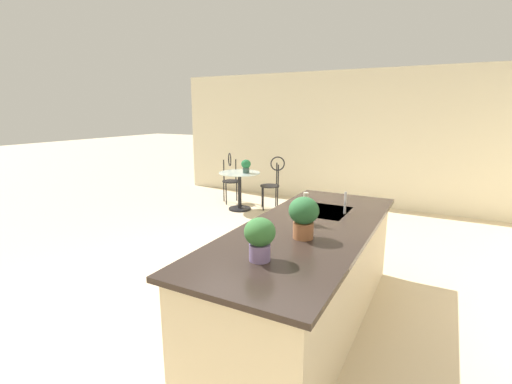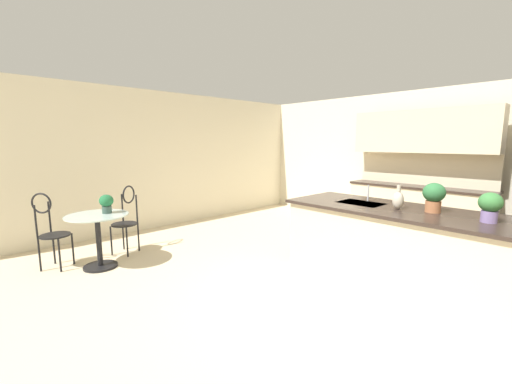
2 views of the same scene
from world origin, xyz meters
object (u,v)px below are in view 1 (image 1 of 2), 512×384
object	(u,v)px
chair_by_island	(273,180)
potted_plant_on_table	(246,165)
bistro_table	(240,187)
potted_plant_counter_far	(260,236)
vase_on_counter	(305,212)
potted_plant_counter_near	(304,215)
chair_near_window	(231,176)

from	to	relation	value
chair_by_island	potted_plant_on_table	size ratio (longest dim) A/B	4.02
bistro_table	potted_plant_counter_far	bearing A→B (deg)	32.50
bistro_table	potted_plant_on_table	distance (m)	0.46
potted_plant_on_table	vase_on_counter	xyz separation A→B (m)	(2.99, 2.32, 0.14)
bistro_table	vase_on_counter	world-z (taller)	vase_on_counter
potted_plant_counter_near	vase_on_counter	world-z (taller)	potted_plant_counter_near
chair_near_window	chair_by_island	xyz separation A→B (m)	(0.05, 1.01, 0.00)
chair_by_island	bistro_table	bearing A→B (deg)	-54.84
vase_on_counter	potted_plant_counter_near	bearing A→B (deg)	18.08
bistro_table	vase_on_counter	distance (m)	3.91
bistro_table	potted_plant_on_table	bearing A→B (deg)	96.14
chair_by_island	potted_plant_counter_far	world-z (taller)	potted_plant_counter_far
potted_plant_counter_far	vase_on_counter	distance (m)	0.90
chair_by_island	potted_plant_on_table	bearing A→B (deg)	-47.58
chair_near_window	potted_plant_on_table	xyz separation A→B (m)	(0.42, 0.61, 0.32)
potted_plant_counter_far	chair_by_island	bearing A→B (deg)	-155.55
bistro_table	potted_plant_counter_far	world-z (taller)	potted_plant_counter_far
chair_near_window	potted_plant_counter_near	size ratio (longest dim) A/B	3.10
potted_plant_counter_far	vase_on_counter	size ratio (longest dim) A/B	1.04
chair_by_island	potted_plant_counter_near	distance (m)	4.26
potted_plant_counter_far	potted_plant_counter_near	size ratio (longest dim) A/B	0.89
bistro_table	chair_by_island	world-z (taller)	chair_by_island
potted_plant_counter_far	potted_plant_counter_near	xyz separation A→B (m)	(-0.55, 0.10, 0.02)
chair_near_window	potted_plant_counter_near	xyz separation A→B (m)	(3.76, 3.04, 0.54)
chair_near_window	potted_plant_on_table	distance (m)	0.80
potted_plant_on_table	potted_plant_counter_near	xyz separation A→B (m)	(3.34, 2.43, 0.22)
chair_near_window	potted_plant_counter_near	distance (m)	4.87
chair_by_island	potted_plant_on_table	xyz separation A→B (m)	(0.36, -0.40, 0.32)
potted_plant_counter_near	bistro_table	bearing A→B (deg)	-142.30
potted_plant_on_table	potted_plant_counter_far	bearing A→B (deg)	30.92
bistro_table	potted_plant_counter_far	xyz separation A→B (m)	(3.88, 2.47, 0.64)
chair_near_window	potted_plant_counter_far	world-z (taller)	potted_plant_counter_far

